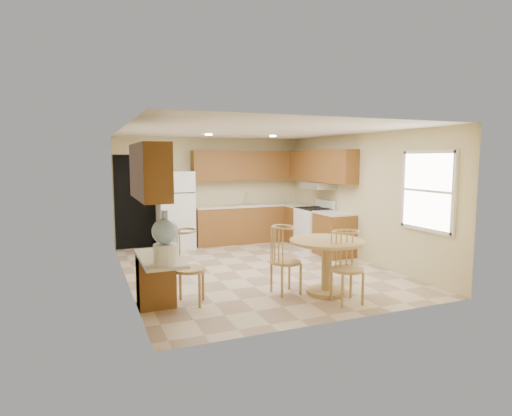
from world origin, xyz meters
name	(u,v)px	position (x,y,z in m)	size (l,w,h in m)	color
floor	(255,269)	(0.00, 0.00, 0.00)	(5.50, 5.50, 0.00)	#CBB393
ceiling	(255,131)	(0.00, 0.00, 2.50)	(4.50, 5.50, 0.02)	white
wall_back	(211,191)	(0.00, 2.75, 1.25)	(4.50, 0.02, 2.50)	beige
wall_front	(340,222)	(0.00, -2.75, 1.25)	(4.50, 0.02, 2.50)	beige
wall_left	(125,206)	(-2.25, 0.00, 1.25)	(0.02, 5.50, 2.50)	beige
wall_right	(359,197)	(2.25, 0.00, 1.25)	(0.02, 5.50, 2.50)	beige
doorway	(137,202)	(-1.75, 2.73, 1.05)	(0.90, 0.02, 2.10)	black
base_cab_back	(250,224)	(0.88, 2.45, 0.43)	(2.75, 0.60, 0.87)	brown
counter_back	(250,205)	(0.88, 2.45, 0.89)	(2.75, 0.63, 0.04)	beige
base_cab_right_a	(301,225)	(1.95, 1.85, 0.43)	(0.60, 0.59, 0.87)	brown
counter_right_a	(301,206)	(1.95, 1.85, 0.89)	(0.63, 0.59, 0.04)	beige
base_cab_right_b	(334,235)	(1.95, 0.40, 0.43)	(0.60, 0.80, 0.87)	brown
counter_right_b	(335,213)	(1.95, 0.40, 0.89)	(0.63, 0.80, 0.04)	beige
upper_cab_back	(248,165)	(0.88, 2.58, 1.85)	(2.75, 0.33, 0.70)	brown
upper_cab_right	(321,166)	(2.08, 1.21, 1.85)	(0.33, 2.42, 0.70)	brown
upper_cab_left	(149,171)	(-2.08, -1.60, 1.85)	(0.33, 1.40, 0.70)	brown
sink	(249,205)	(0.85, 2.45, 0.91)	(0.78, 0.44, 0.01)	silver
range_hood	(318,185)	(2.00, 1.18, 1.42)	(0.50, 0.76, 0.14)	silver
desk_pedestal	(156,280)	(-2.00, -1.32, 0.36)	(0.48, 0.42, 0.72)	brown
desk_top	(160,258)	(-2.00, -1.70, 0.75)	(0.50, 1.20, 0.04)	beige
window	(428,191)	(2.23, -1.85, 1.50)	(0.06, 1.12, 1.30)	white
can_light_a	(209,135)	(-0.50, 1.20, 2.48)	(0.14, 0.14, 0.02)	white
can_light_b	(273,136)	(0.90, 1.20, 2.48)	(0.14, 0.14, 0.02)	white
refrigerator	(175,210)	(-0.95, 2.40, 0.87)	(0.77, 0.74, 1.73)	white
stove	(314,228)	(1.92, 1.18, 0.47)	(0.65, 0.76, 1.09)	white
dining_table	(327,259)	(0.44, -1.74, 0.53)	(1.10, 1.10, 0.82)	tan
chair_table_a	(289,254)	(-0.11, -1.59, 0.62)	(0.45, 0.58, 1.01)	tan
chair_table_b	(351,262)	(0.49, -2.30, 0.61)	(0.44, 0.44, 1.00)	tan
chair_desk	(191,261)	(-1.55, -1.51, 0.63)	(0.45, 0.59, 1.03)	tan
water_crock	(165,240)	(-2.00, -2.12, 1.06)	(0.31, 0.31, 0.64)	white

